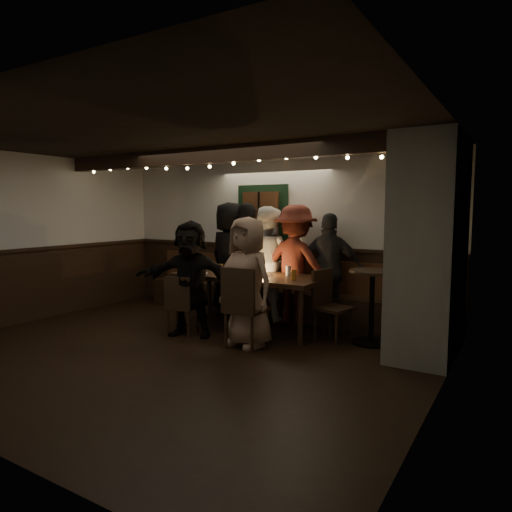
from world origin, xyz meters
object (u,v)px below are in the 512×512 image
Objects in this scene: person_c at (267,263)px; chair_near_right at (242,303)px; chair_near_left at (180,302)px; chair_end at (328,300)px; person_g at (247,282)px; person_b at (247,259)px; person_e at (330,270)px; person_d at (296,264)px; high_top at (372,297)px; person_a at (230,257)px; dining_table at (249,279)px; person_f at (190,279)px.

chair_near_right is at bearing 114.58° from person_c.
chair_near_left is 2.02m from chair_end.
person_b is at bearing 134.08° from person_g.
chair_near_right is 0.28m from person_g.
person_g reaches higher than chair_near_right.
person_e reaches higher than chair_near_left.
person_e is (1.56, 1.56, 0.38)m from chair_near_left.
person_d is (0.93, -0.07, -0.02)m from person_b.
person_g is at bearing 59.79° from person_e.
person_a is at bearing 167.24° from high_top.
chair_near_right is 0.63× the size of person_g.
chair_end is at bearing 3.03° from dining_table.
high_top reaches higher than chair_near_left.
dining_table is 1.39× the size of person_f.
chair_near_right is 1.22m from chair_end.
chair_end is (1.22, 0.06, -0.20)m from dining_table.
chair_near_right is at bearing 144.83° from person_a.
dining_table is 1.22m from person_e.
chair_end is 0.50× the size of person_a.
chair_end is 0.57× the size of person_g.
person_e is at bearing 145.42° from high_top.
person_a is at bearing -1.85° from person_c.
person_d is (0.53, -0.04, 0.01)m from person_c.
person_e is at bearing -171.40° from person_c.
person_d is at bearing 143.59° from chair_end.
chair_near_left is 0.46× the size of person_d.
chair_near_left is 2.24m from person_e.
dining_table is 1.22× the size of person_d.
person_f is (-0.95, 0.14, 0.21)m from chair_near_right.
person_c reaches higher than person_g.
chair_near_right is at bearing -62.43° from dining_table.
person_f is (-0.93, -1.38, -0.11)m from person_d.
chair_end is (0.75, 0.96, -0.06)m from chair_near_right.
person_b is 1.46m from person_f.
chair_near_right is 2.15m from person_a.
person_d is at bearing 39.56° from person_f.
dining_table is 0.87m from person_b.
chair_near_left is at bearing -163.65° from person_g.
person_a is at bearing 99.31° from chair_near_left.
person_b reaches higher than person_f.
person_b is at bearing 73.45° from person_f.
person_a is at bearing 87.39° from person_f.
dining_table is 2.30× the size of high_top.
high_top is 0.52× the size of person_b.
person_g is (1.04, 0.09, 0.36)m from chair_near_left.
person_d is (-0.01, 1.52, 0.32)m from chair_near_right.
chair_near_right reaches higher than chair_end.
chair_end is 0.97× the size of high_top.
chair_end is 0.77m from person_e.
person_c is at bearing 57.78° from person_f.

